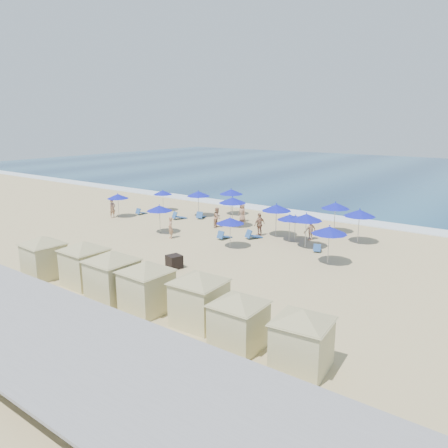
% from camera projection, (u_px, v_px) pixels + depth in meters
% --- Properties ---
extents(ground, '(160.00, 160.00, 0.00)m').
position_uv_depth(ground, '(195.00, 248.00, 31.87)').
color(ground, tan).
rests_on(ground, ground).
extents(ocean, '(160.00, 80.00, 0.06)m').
position_uv_depth(ocean, '(403.00, 175.00, 74.74)').
color(ocean, navy).
rests_on(ocean, ground).
extents(surf_line, '(160.00, 2.50, 0.08)m').
position_uv_depth(surf_line, '(295.00, 213.00, 43.95)').
color(surf_line, white).
rests_on(surf_line, ground).
extents(seawall, '(160.00, 6.10, 1.22)m').
position_uv_depth(seawall, '(14.00, 299.00, 21.20)').
color(seawall, gray).
rests_on(seawall, ground).
extents(trash_bin, '(1.05, 1.05, 0.85)m').
position_uv_depth(trash_bin, '(174.00, 262.00, 27.52)').
color(trash_bin, black).
rests_on(trash_bin, ground).
extents(cabana_0, '(4.40, 4.40, 2.77)m').
position_uv_depth(cabana_0, '(43.00, 251.00, 25.76)').
color(cabana_0, beige).
rests_on(cabana_0, ground).
extents(cabana_1, '(4.52, 4.52, 2.83)m').
position_uv_depth(cabana_1, '(84.00, 257.00, 24.47)').
color(cabana_1, beige).
rests_on(cabana_1, ground).
extents(cabana_2, '(4.66, 4.66, 2.92)m').
position_uv_depth(cabana_2, '(112.00, 269.00, 22.41)').
color(cabana_2, beige).
rests_on(cabana_2, ground).
extents(cabana_3, '(4.47, 4.47, 2.81)m').
position_uv_depth(cabana_3, '(146.00, 280.00, 21.09)').
color(cabana_3, beige).
rests_on(cabana_3, ground).
extents(cabana_4, '(4.49, 4.49, 2.82)m').
position_uv_depth(cabana_4, '(199.00, 291.00, 19.70)').
color(cabana_4, beige).
rests_on(cabana_4, ground).
extents(cabana_5, '(4.17, 4.17, 2.62)m').
position_uv_depth(cabana_5, '(239.00, 313.00, 17.69)').
color(cabana_5, beige).
rests_on(cabana_5, ground).
extents(cabana_6, '(4.20, 4.20, 2.65)m').
position_uv_depth(cabana_6, '(302.00, 332.00, 16.11)').
color(cabana_6, beige).
rests_on(cabana_6, ground).
extents(umbrella_0, '(1.94, 1.94, 2.21)m').
position_uv_depth(umbrella_0, '(163.00, 192.00, 44.68)').
color(umbrella_0, '#A5A8AD').
rests_on(umbrella_0, ground).
extents(umbrella_1, '(2.07, 2.07, 2.35)m').
position_uv_depth(umbrella_1, '(118.00, 196.00, 41.70)').
color(umbrella_1, '#A5A8AD').
rests_on(umbrella_1, ground).
extents(umbrella_2, '(2.26, 2.26, 2.57)m').
position_uv_depth(umbrella_2, '(198.00, 194.00, 41.97)').
color(umbrella_2, '#A5A8AD').
rests_on(umbrella_2, ground).
extents(umbrella_3, '(2.13, 2.13, 2.42)m').
position_uv_depth(umbrella_3, '(159.00, 208.00, 35.72)').
color(umbrella_3, '#A5A8AD').
rests_on(umbrella_3, ground).
extents(umbrella_4, '(2.33, 2.33, 2.65)m').
position_uv_depth(umbrella_4, '(231.00, 192.00, 42.69)').
color(umbrella_4, '#A5A8AD').
rests_on(umbrella_4, ground).
extents(umbrella_5, '(2.40, 2.40, 2.73)m').
position_uv_depth(umbrella_5, '(232.00, 200.00, 37.80)').
color(umbrella_5, '#A5A8AD').
rests_on(umbrella_5, ground).
extents(umbrella_6, '(2.05, 2.05, 2.34)m').
position_uv_depth(umbrella_6, '(230.00, 221.00, 31.62)').
color(umbrella_6, '#A5A8AD').
rests_on(umbrella_6, ground).
extents(umbrella_7, '(2.37, 2.37, 2.70)m').
position_uv_depth(umbrella_7, '(276.00, 208.00, 34.68)').
color(umbrella_7, '#A5A8AD').
rests_on(umbrella_7, ground).
extents(umbrella_8, '(1.94, 1.94, 2.20)m').
position_uv_depth(umbrella_8, '(290.00, 217.00, 33.28)').
color(umbrella_8, '#A5A8AD').
rests_on(umbrella_8, ground).
extents(umbrella_9, '(2.33, 2.33, 2.65)m').
position_uv_depth(umbrella_9, '(335.00, 206.00, 35.77)').
color(umbrella_9, '#A5A8AD').
rests_on(umbrella_9, ground).
extents(umbrella_10, '(1.83, 1.83, 2.09)m').
position_uv_depth(umbrella_10, '(295.00, 218.00, 33.50)').
color(umbrella_10, '#A5A8AD').
rests_on(umbrella_10, ground).
extents(umbrella_11, '(2.29, 2.29, 2.61)m').
position_uv_depth(umbrella_11, '(329.00, 230.00, 27.91)').
color(umbrella_11, '#A5A8AD').
rests_on(umbrella_11, ground).
extents(umbrella_12, '(2.32, 2.32, 2.64)m').
position_uv_depth(umbrella_12, '(306.00, 217.00, 31.52)').
color(umbrella_12, '#A5A8AD').
rests_on(umbrella_12, ground).
extents(umbrella_13, '(2.37, 2.37, 2.69)m').
position_uv_depth(umbrella_13, '(360.00, 213.00, 32.72)').
color(umbrella_13, '#A5A8AD').
rests_on(umbrella_13, ground).
extents(beach_chair_0, '(0.55, 1.21, 0.66)m').
position_uv_depth(beach_chair_0, '(141.00, 212.00, 43.30)').
color(beach_chair_0, '#285294').
rests_on(beach_chair_0, ground).
extents(beach_chair_1, '(1.06, 1.52, 0.77)m').
position_uv_depth(beach_chair_1, '(178.00, 216.00, 41.20)').
color(beach_chair_1, '#285294').
rests_on(beach_chair_1, ground).
extents(beach_chair_2, '(1.03, 1.46, 0.73)m').
position_uv_depth(beach_chair_2, '(201.00, 216.00, 41.50)').
color(beach_chair_2, '#285294').
rests_on(beach_chair_2, ground).
extents(beach_chair_3, '(0.68, 1.34, 0.71)m').
position_uv_depth(beach_chair_3, '(223.00, 236.00, 34.32)').
color(beach_chair_3, '#285294').
rests_on(beach_chair_3, ground).
extents(beach_chair_4, '(1.11, 1.52, 0.76)m').
position_uv_depth(beach_chair_4, '(252.00, 235.00, 34.43)').
color(beach_chair_4, '#285294').
rests_on(beach_chair_4, ground).
extents(beach_chair_5, '(0.84, 1.24, 0.62)m').
position_uv_depth(beach_chair_5, '(317.00, 249.00, 31.06)').
color(beach_chair_5, '#285294').
rests_on(beach_chair_5, ground).
extents(beachgoer_0, '(0.44, 0.66, 1.80)m').
position_uv_depth(beachgoer_0, '(112.00, 208.00, 41.72)').
color(beachgoer_0, tan).
rests_on(beachgoer_0, ground).
extents(beachgoer_1, '(0.84, 0.98, 1.76)m').
position_uv_depth(beachgoer_1, '(217.00, 217.00, 37.95)').
color(beachgoer_1, tan).
rests_on(beachgoer_1, ground).
extents(beachgoer_2, '(0.72, 1.18, 1.88)m').
position_uv_depth(beachgoer_2, '(260.00, 224.00, 35.14)').
color(beachgoer_2, tan).
rests_on(beachgoer_2, ground).
extents(beachgoer_3, '(1.07, 1.28, 1.72)m').
position_uv_depth(beachgoer_3, '(310.00, 229.00, 33.94)').
color(beachgoer_3, tan).
rests_on(beachgoer_3, ground).
extents(beachgoer_4, '(0.94, 0.72, 1.72)m').
position_uv_depth(beachgoer_4, '(242.00, 212.00, 40.09)').
color(beachgoer_4, tan).
rests_on(beachgoer_4, ground).
extents(beachgoer_5, '(0.75, 0.70, 1.73)m').
position_uv_depth(beachgoer_5, '(171.00, 228.00, 34.41)').
color(beachgoer_5, tan).
rests_on(beachgoer_5, ground).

